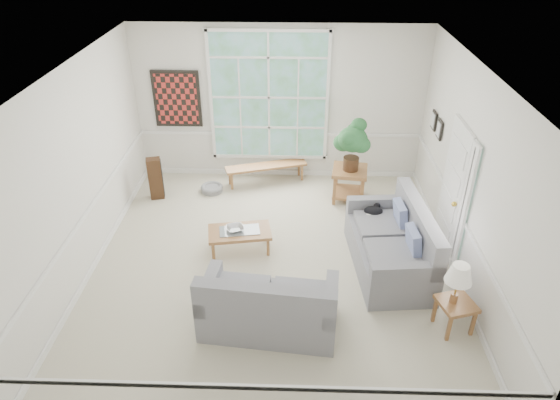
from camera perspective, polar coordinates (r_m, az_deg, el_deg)
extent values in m
cube|color=beige|center=(7.76, -0.79, -7.45)|extent=(5.50, 6.00, 0.01)
cube|color=white|center=(6.35, -0.99, 14.33)|extent=(5.50, 6.00, 0.02)
cube|color=silver|center=(9.67, -0.05, 10.88)|extent=(5.50, 0.02, 3.00)
cube|color=silver|center=(4.53, -2.68, -16.07)|extent=(5.50, 0.02, 3.00)
cube|color=silver|center=(7.57, -22.19, 2.51)|extent=(0.02, 6.00, 3.00)
cube|color=silver|center=(7.34, 21.10, 1.87)|extent=(0.02, 6.00, 3.00)
cube|color=white|center=(9.59, -1.28, 11.65)|extent=(2.30, 0.08, 2.40)
cube|color=white|center=(8.04, 19.05, 1.15)|extent=(0.08, 0.90, 2.10)
cube|color=white|center=(7.47, 20.38, -0.58)|extent=(0.08, 0.26, 1.90)
cube|color=maroon|center=(9.85, -11.71, 11.23)|extent=(0.90, 0.06, 1.10)
cube|color=black|center=(8.82, 17.72, 7.70)|extent=(0.04, 0.26, 0.32)
cube|color=black|center=(9.17, 17.13, 8.69)|extent=(0.04, 0.26, 0.32)
cube|color=gray|center=(7.59, 12.49, -4.38)|extent=(1.16, 1.99, 1.03)
cube|color=gray|center=(6.49, -1.26, -11.11)|extent=(1.82, 1.08, 0.94)
cube|color=#905E34|center=(7.99, -4.59, -4.60)|extent=(1.06, 0.69, 0.37)
imported|color=#9C9CA1|center=(7.88, -5.16, -3.24)|extent=(0.43, 0.43, 0.08)
cube|color=#905E34|center=(9.90, -1.58, 3.03)|extent=(1.62, 0.76, 0.37)
cube|color=#905E34|center=(9.35, 7.87, 1.81)|extent=(0.70, 0.70, 0.62)
cube|color=#905E34|center=(6.99, 19.25, -12.31)|extent=(0.54, 0.54, 0.44)
cylinder|color=gray|center=(9.71, -7.79, 1.32)|extent=(0.56, 0.56, 0.13)
cube|color=#392212|center=(9.55, -14.05, 2.40)|extent=(0.29, 0.25, 0.80)
ellipsoid|color=black|center=(8.06, 10.62, -1.18)|extent=(0.32, 0.24, 0.14)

